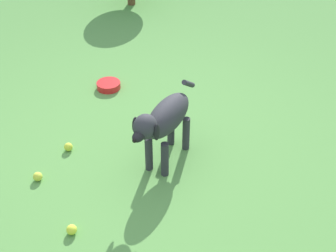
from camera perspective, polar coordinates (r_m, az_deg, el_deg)
name	(u,v)px	position (r m, az deg, el deg)	size (l,w,h in m)	color
ground	(140,154)	(3.48, -3.47, -3.47)	(14.00, 14.00, 0.00)	#548C42
dog	(165,120)	(3.16, -0.43, 0.76)	(0.45, 0.78, 0.58)	#2D2D33
tennis_ball_0	(72,230)	(2.96, -11.97, -12.57)	(0.07, 0.07, 0.07)	#D5E43A
tennis_ball_1	(38,177)	(3.36, -15.99, -6.10)	(0.07, 0.07, 0.07)	#C8D13E
tennis_ball_2	(68,147)	(3.57, -12.36, -2.57)	(0.07, 0.07, 0.07)	#C5D338
water_bowl	(109,85)	(4.26, -7.45, 5.08)	(0.22, 0.22, 0.06)	red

